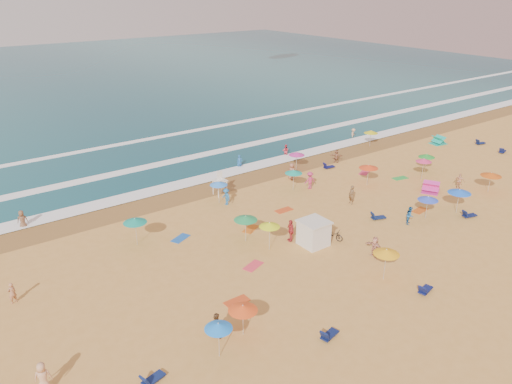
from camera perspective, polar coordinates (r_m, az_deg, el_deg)
ground at (r=44.34m, az=6.59°, el=-3.67°), size 220.00×220.00×0.00m
ocean at (r=117.79m, az=-22.52°, el=11.63°), size 220.00×140.00×0.18m
wet_sand at (r=53.33m, az=-2.42°, el=1.21°), size 220.00×220.00×0.00m
surf_foam at (r=60.40m, az=-7.08°, el=3.80°), size 200.00×18.70×0.05m
cabana at (r=40.58m, az=6.60°, el=-4.74°), size 2.00×2.00×2.00m
cabana_roof at (r=40.10m, az=6.67°, el=-3.40°), size 2.20×2.20×0.12m
bicycle at (r=41.82m, az=8.78°, el=-4.81°), size 1.17×1.89×0.94m
lifeguard_stand at (r=49.72m, az=-4.15°, el=0.80°), size 1.20×1.20×2.10m
beach_umbrellas at (r=46.37m, az=10.12°, el=0.16°), size 38.32×23.83×0.73m
loungers at (r=47.73m, az=16.71°, el=-2.31°), size 54.34×22.68×0.34m
towels at (r=43.01m, az=8.43°, el=-4.64°), size 32.36×23.89×0.03m
popup_tents at (r=61.75m, az=19.81°, el=3.50°), size 16.88×11.55×1.20m
beachgoers at (r=47.18m, az=3.54°, el=-0.77°), size 47.51×25.28×2.14m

